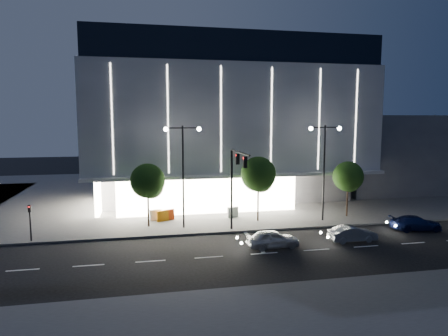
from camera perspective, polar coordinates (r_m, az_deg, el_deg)
name	(u,v)px	position (r m, az deg, el deg)	size (l,w,h in m)	color
ground	(232,249)	(30.16, 1.20, -11.44)	(160.00, 160.00, 0.00)	black
sidewalk_museum	(230,190)	(53.96, 0.82, -3.12)	(70.00, 40.00, 0.15)	#474747
sidewalk_near	(391,320)	(21.67, 22.73, -19.44)	(70.00, 10.00, 0.15)	#474747
museum	(217,121)	(51.07, -0.99, 6.68)	(30.00, 25.80, 18.00)	#4C4C51
annex_building	(372,151)	(61.30, 20.40, 2.30)	(16.00, 20.00, 10.00)	#4C4C51
traffic_mast	(236,175)	(32.41, 1.66, -1.01)	(0.33, 5.89, 7.07)	black
street_lamp_west	(183,161)	(34.26, -5.88, 0.96)	(3.16, 0.36, 9.00)	black
street_lamp_east	(324,158)	(37.79, 14.15, 1.34)	(3.16, 0.36, 9.00)	black
ped_signal_far	(30,219)	(34.43, -25.96, -6.56)	(0.22, 0.24, 3.00)	black
tree_left	(148,183)	(35.37, -10.81, -2.08)	(3.02, 3.02, 5.72)	black
tree_mid	(259,176)	(36.79, 4.95, -1.17)	(3.25, 3.25, 6.15)	black
tree_right	(348,178)	(40.31, 17.32, -1.39)	(2.91, 2.91, 5.51)	black
car_lead	(273,239)	(30.37, 6.98, -10.03)	(1.59, 3.94, 1.34)	#AEB0B6
car_second	(352,234)	(33.19, 17.88, -8.93)	(1.31, 3.77, 1.24)	#ABAEB3
car_third	(416,223)	(38.46, 25.73, -7.11)	(1.75, 4.31, 1.25)	navy
barrier_a	(163,216)	(37.58, -8.75, -6.77)	(1.10, 0.25, 1.00)	#C96F0B
barrier_b	(156,215)	(38.05, -9.74, -6.62)	(1.10, 0.25, 1.00)	white
barrier_c	(169,215)	(37.91, -7.93, -6.63)	(1.10, 0.25, 1.00)	red
barrier_d	(233,212)	(38.63, 1.26, -6.31)	(1.10, 0.25, 1.00)	silver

